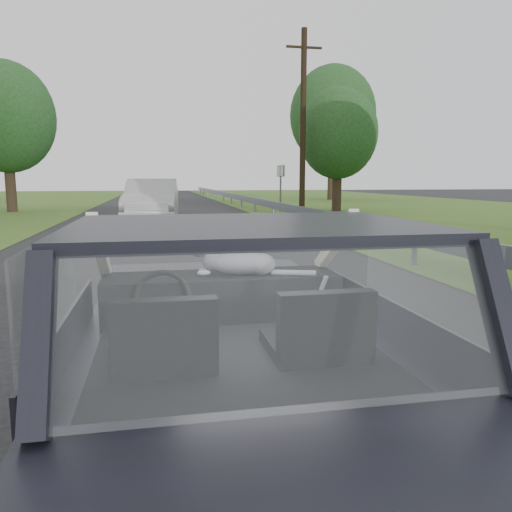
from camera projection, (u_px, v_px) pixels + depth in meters
name	position (u px, v px, depth m)	size (l,w,h in m)	color
ground	(237.00, 459.00, 2.96)	(140.00, 140.00, 0.00)	black
subject_car	(236.00, 342.00, 2.85)	(1.80, 4.00, 1.45)	black
dashboard	(222.00, 296.00, 3.44)	(1.58, 0.45, 0.30)	black
driver_seat	(165.00, 335.00, 2.47)	(0.50, 0.72, 0.42)	black
passenger_seat	(319.00, 326.00, 2.62)	(0.50, 0.72, 0.42)	black
steering_wheel	(163.00, 298.00, 3.06)	(0.36, 0.36, 0.04)	black
cat	(240.00, 262.00, 3.38)	(0.62, 0.19, 0.28)	gray
guardrail	(336.00, 219.00, 13.39)	(0.05, 90.00, 0.32)	slate
other_car	(152.00, 202.00, 18.16)	(1.99, 5.04, 1.66)	silver
highway_sign	(281.00, 189.00, 25.01)	(0.09, 0.93, 2.31)	#144B1E
utility_pole	(303.00, 123.00, 23.43)	(0.28, 0.28, 8.48)	black
tree_2	(338.00, 152.00, 25.29)	(3.98, 3.98, 6.03)	#173C18
tree_3	(332.00, 135.00, 38.88)	(6.63, 6.63, 10.05)	#173C18
tree_6	(7.00, 139.00, 24.60)	(4.72, 4.72, 7.15)	#173C18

